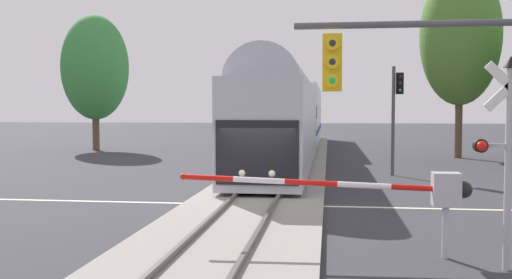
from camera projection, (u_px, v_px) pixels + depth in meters
The scene contains 10 objects.
ground_plane at pixel (256, 205), 18.59m from camera, with size 220.00×220.00×0.00m, color #333338.
road_centre_stripe at pixel (256, 205), 18.59m from camera, with size 44.00×0.20×0.01m.
railway_track at pixel (256, 202), 18.59m from camera, with size 4.40×80.00×0.32m.
commuter_train at pixel (293, 114), 37.61m from camera, with size 3.04×41.26×5.16m.
crossing_gate_near at pixel (410, 191), 11.97m from camera, with size 6.21×0.40×1.80m.
crossing_signal_mast at pixel (510, 140), 10.90m from camera, with size 1.36×0.44×4.13m.
traffic_signal_far_side at pixel (396, 102), 26.64m from camera, with size 0.53×0.38×5.12m.
traffic_signal_near_right at pixel (478, 79), 9.71m from camera, with size 4.93×0.38×4.83m.
pine_left_background at pixel (95, 68), 43.19m from camera, with size 5.03×5.03×10.24m.
oak_far_right at pixel (460, 36), 36.08m from camera, with size 5.02×5.02×12.21m.
Camera 1 is at (2.35, -18.30, 3.12)m, focal length 40.06 mm.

